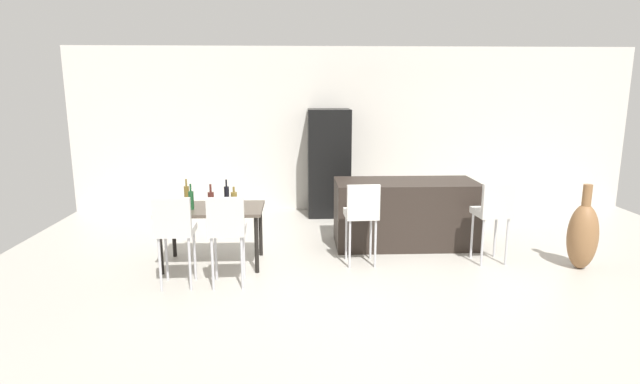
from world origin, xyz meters
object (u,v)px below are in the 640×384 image
(bar_chair_middle, at_px, (493,210))
(dining_table, at_px, (212,213))
(dining_chair_far, at_px, (227,227))
(refrigerator, at_px, (329,163))
(wine_bottle_left, at_px, (191,200))
(wine_bottle_far, at_px, (187,194))
(dining_chair_near, at_px, (175,227))
(wine_bottle_near, at_px, (211,201))
(wine_glass_middle, at_px, (232,194))
(wine_glass_right, at_px, (166,199))
(wine_bottle_end, at_px, (227,196))
(wine_bottle_corner, at_px, (234,202))
(bar_chair_left, at_px, (362,211))
(wine_glass_inner, at_px, (165,203))
(floor_vase, at_px, (583,235))
(kitchen_island, at_px, (405,213))

(bar_chair_middle, bearing_deg, dining_table, 178.29)
(dining_chair_far, bearing_deg, refrigerator, 67.92)
(dining_chair_far, bearing_deg, bar_chair_middle, 11.21)
(wine_bottle_left, height_order, wine_bottle_far, wine_bottle_far)
(bar_chair_middle, height_order, dining_chair_near, same)
(wine_bottle_near, bearing_deg, wine_glass_middle, 57.64)
(wine_bottle_far, distance_m, wine_glass_right, 0.36)
(wine_bottle_end, bearing_deg, dining_chair_far, -82.50)
(dining_table, bearing_deg, refrigerator, 57.35)
(wine_bottle_near, height_order, wine_bottle_corner, wine_bottle_near)
(dining_chair_far, height_order, wine_bottle_end, wine_bottle_end)
(dining_table, bearing_deg, bar_chair_left, -3.23)
(dining_chair_far, bearing_deg, wine_glass_inner, 149.25)
(dining_chair_near, bearing_deg, wine_glass_middle, 61.19)
(wine_bottle_corner, distance_m, floor_vase, 4.26)
(wine_bottle_end, bearing_deg, kitchen_island, 14.63)
(dining_chair_near, xyz_separation_m, wine_bottle_corner, (0.60, 0.44, 0.17))
(wine_bottle_end, bearing_deg, bar_chair_left, -6.23)
(wine_bottle_left, relative_size, wine_bottle_far, 0.99)
(wine_bottle_corner, relative_size, wine_bottle_far, 1.00)
(kitchen_island, xyz_separation_m, wine_bottle_left, (-2.81, -0.79, 0.40))
(wine_bottle_end, height_order, refrigerator, refrigerator)
(refrigerator, relative_size, floor_vase, 1.74)
(dining_table, xyz_separation_m, refrigerator, (1.60, 2.50, 0.26))
(wine_glass_inner, xyz_separation_m, refrigerator, (2.10, 2.78, 0.06))
(bar_chair_middle, height_order, wine_bottle_near, wine_bottle_near)
(bar_chair_left, bearing_deg, wine_glass_middle, 169.66)
(wine_bottle_corner, xyz_separation_m, wine_bottle_left, (-0.55, 0.22, -0.01))
(dining_chair_far, distance_m, wine_bottle_near, 0.68)
(wine_bottle_corner, bearing_deg, dining_table, 136.03)
(wine_bottle_end, xyz_separation_m, wine_glass_inner, (-0.68, -0.35, -0.01))
(bar_chair_left, bearing_deg, floor_vase, -5.00)
(dining_table, distance_m, wine_glass_right, 0.58)
(dining_table, bearing_deg, dining_chair_near, -110.68)
(bar_chair_middle, bearing_deg, wine_glass_right, 179.50)
(wine_bottle_near, height_order, wine_glass_inner, wine_bottle_near)
(wine_bottle_far, height_order, floor_vase, same)
(wine_glass_middle, bearing_deg, bar_chair_middle, -5.16)
(wine_glass_right, distance_m, wine_glass_inner, 0.21)
(bar_chair_middle, bearing_deg, wine_bottle_near, -179.34)
(wine_bottle_near, height_order, wine_bottle_left, wine_bottle_near)
(bar_chair_left, height_order, dining_table, bar_chair_left)
(dining_chair_near, relative_size, wine_glass_middle, 6.03)
(kitchen_island, distance_m, wine_bottle_near, 2.73)
(wine_bottle_corner, xyz_separation_m, refrigerator, (1.28, 2.81, 0.05))
(floor_vase, bearing_deg, wine_bottle_corner, 179.55)
(refrigerator, xyz_separation_m, floor_vase, (2.95, -2.84, -0.50))
(bar_chair_left, xyz_separation_m, wine_bottle_end, (-1.68, 0.18, 0.17))
(wine_glass_inner, bearing_deg, kitchen_island, 17.68)
(kitchen_island, relative_size, dining_table, 1.56)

